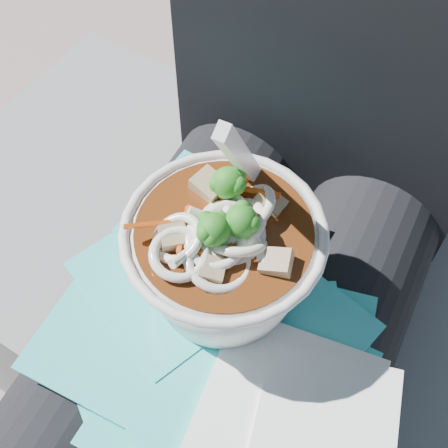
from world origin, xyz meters
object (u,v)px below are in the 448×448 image
at_px(plastic_bag, 218,338).
at_px(person_body, 258,272).
at_px(lap, 220,355).
at_px(stone_ledge, 264,346).
at_px(udon_bowl, 224,253).

bearing_deg(plastic_bag, person_body, 94.12).
bearing_deg(lap, stone_ledge, 90.00).
distance_m(stone_ledge, plastic_bag, 0.42).
relative_size(person_body, udon_bowl, 4.65).
xyz_separation_m(stone_ledge, udon_bowl, (-0.01, -0.12, 0.45)).
bearing_deg(person_body, plastic_bag, -85.88).
height_order(stone_ledge, plastic_bag, plastic_bag).
bearing_deg(udon_bowl, plastic_bag, -69.86).
distance_m(stone_ledge, lap, 0.33).
height_order(stone_ledge, lap, lap).
bearing_deg(stone_ledge, lap, -90.00).
relative_size(stone_ledge, plastic_bag, 2.53).
distance_m(lap, udon_bowl, 0.16).
height_order(person_body, plastic_bag, person_body).
xyz_separation_m(stone_ledge, plastic_bag, (0.01, -0.17, 0.38)).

